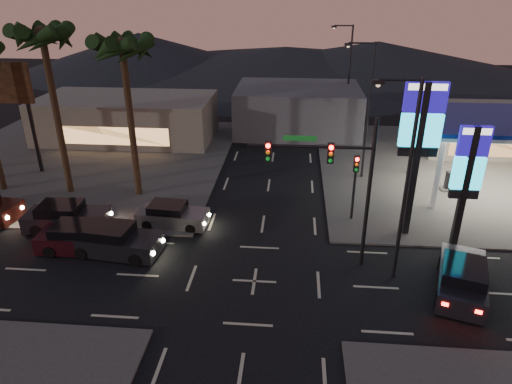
# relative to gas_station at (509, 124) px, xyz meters

# --- Properties ---
(ground) EXTENTS (140.00, 140.00, 0.00)m
(ground) POSITION_rel_gas_station_xyz_m (-16.00, -12.00, -5.08)
(ground) COLOR black
(ground) RESTS_ON ground
(corner_lot_ne) EXTENTS (24.00, 24.00, 0.12)m
(corner_lot_ne) POSITION_rel_gas_station_xyz_m (0.00, 4.00, -5.02)
(corner_lot_ne) COLOR #47443F
(corner_lot_ne) RESTS_ON ground
(corner_lot_nw) EXTENTS (24.00, 24.00, 0.12)m
(corner_lot_nw) POSITION_rel_gas_station_xyz_m (-32.00, 4.00, -5.02)
(corner_lot_nw) COLOR #47443F
(corner_lot_nw) RESTS_ON ground
(gas_station) EXTENTS (12.20, 8.20, 5.47)m
(gas_station) POSITION_rel_gas_station_xyz_m (0.00, 0.00, 0.00)
(gas_station) COLOR silver
(gas_station) RESTS_ON ground
(convenience_store) EXTENTS (10.00, 6.00, 4.00)m
(convenience_store) POSITION_rel_gas_station_xyz_m (2.00, 9.00, -3.08)
(convenience_store) COLOR #726B5B
(convenience_store) RESTS_ON ground
(pylon_sign_tall) EXTENTS (2.20, 0.35, 9.00)m
(pylon_sign_tall) POSITION_rel_gas_station_xyz_m (-7.50, -6.50, 1.31)
(pylon_sign_tall) COLOR black
(pylon_sign_tall) RESTS_ON ground
(pylon_sign_short) EXTENTS (1.60, 0.35, 7.00)m
(pylon_sign_short) POSITION_rel_gas_station_xyz_m (-5.00, -7.50, -0.42)
(pylon_sign_short) COLOR black
(pylon_sign_short) RESTS_ON ground
(traffic_signal_mast) EXTENTS (6.10, 0.39, 8.00)m
(traffic_signal_mast) POSITION_rel_gas_station_xyz_m (-12.24, -10.01, 0.15)
(traffic_signal_mast) COLOR black
(traffic_signal_mast) RESTS_ON ground
(pedestal_signal) EXTENTS (0.32, 0.39, 4.30)m
(pedestal_signal) POSITION_rel_gas_station_xyz_m (-10.50, -5.02, -2.16)
(pedestal_signal) COLOR black
(pedestal_signal) RESTS_ON ground
(streetlight_near) EXTENTS (2.14, 0.25, 10.00)m
(streetlight_near) POSITION_rel_gas_station_xyz_m (-9.21, -11.00, 0.64)
(streetlight_near) COLOR black
(streetlight_near) RESTS_ON ground
(streetlight_mid) EXTENTS (2.14, 0.25, 10.00)m
(streetlight_mid) POSITION_rel_gas_station_xyz_m (-9.21, 2.00, 0.64)
(streetlight_mid) COLOR black
(streetlight_mid) RESTS_ON ground
(streetlight_far) EXTENTS (2.14, 0.25, 10.00)m
(streetlight_far) POSITION_rel_gas_station_xyz_m (-9.21, 16.00, 0.64)
(streetlight_far) COLOR black
(streetlight_far) RESTS_ON ground
(palm_a) EXTENTS (4.41, 4.41, 10.86)m
(palm_a) POSITION_rel_gas_station_xyz_m (-25.00, -2.50, 4.35)
(palm_a) COLOR black
(palm_a) RESTS_ON ground
(palm_b) EXTENTS (4.41, 4.41, 11.46)m
(palm_b) POSITION_rel_gas_station_xyz_m (-30.00, -2.50, 4.89)
(palm_b) COLOR black
(palm_b) RESTS_ON ground
(building_far_west) EXTENTS (16.00, 8.00, 4.00)m
(building_far_west) POSITION_rel_gas_station_xyz_m (-30.00, 10.00, -3.08)
(building_far_west) COLOR #726B5B
(building_far_west) RESTS_ON ground
(building_far_mid) EXTENTS (12.00, 9.00, 4.40)m
(building_far_mid) POSITION_rel_gas_station_xyz_m (-14.00, 14.00, -2.88)
(building_far_mid) COLOR #4C4C51
(building_far_mid) RESTS_ON ground
(hill_left) EXTENTS (40.00, 40.00, 6.00)m
(hill_left) POSITION_rel_gas_station_xyz_m (-41.00, 48.00, -2.08)
(hill_left) COLOR black
(hill_left) RESTS_ON ground
(hill_right) EXTENTS (50.00, 50.00, 5.00)m
(hill_right) POSITION_rel_gas_station_xyz_m (-1.00, 48.00, -2.58)
(hill_right) COLOR black
(hill_right) RESTS_ON ground
(hill_center) EXTENTS (60.00, 60.00, 4.00)m
(hill_center) POSITION_rel_gas_station_xyz_m (-16.00, 48.00, -3.08)
(hill_center) COLOR black
(hill_center) RESTS_ON ground
(car_lane_a_front) EXTENTS (5.23, 2.63, 1.65)m
(car_lane_a_front) POSITION_rel_gas_station_xyz_m (-23.89, -10.00, -4.31)
(car_lane_a_front) COLOR black
(car_lane_a_front) RESTS_ON ground
(car_lane_a_mid) EXTENTS (4.91, 2.14, 1.58)m
(car_lane_a_mid) POSITION_rel_gas_station_xyz_m (-25.85, -9.83, -4.35)
(car_lane_a_mid) COLOR black
(car_lane_a_mid) RESTS_ON ground
(car_lane_b_front) EXTENTS (4.51, 2.14, 1.43)m
(car_lane_b_front) POSITION_rel_gas_station_xyz_m (-21.57, -6.61, -4.42)
(car_lane_b_front) COLOR #5B5C5E
(car_lane_b_front) RESTS_ON ground
(car_lane_b_mid) EXTENTS (5.12, 2.42, 1.63)m
(car_lane_b_mid) POSITION_rel_gas_station_xyz_m (-27.81, -7.55, -4.33)
(car_lane_b_mid) COLOR black
(car_lane_b_mid) RESTS_ON ground
(suv_station) EXTENTS (3.50, 5.35, 1.66)m
(suv_station) POSITION_rel_gas_station_xyz_m (-6.03, -11.98, -4.31)
(suv_station) COLOR black
(suv_station) RESTS_ON ground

